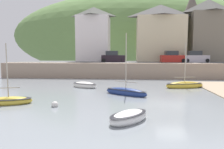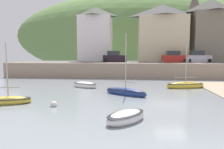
{
  "view_description": "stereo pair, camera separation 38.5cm",
  "coord_description": "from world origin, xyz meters",
  "px_view_note": "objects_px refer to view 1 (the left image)",
  "views": [
    {
      "loc": [
        -3.58,
        -17.49,
        4.19
      ],
      "look_at": [
        -5.23,
        4.59,
        1.86
      ],
      "focal_mm": 34.71,
      "sensor_mm": 36.0,
      "label": 1
    },
    {
      "loc": [
        -3.2,
        -17.46,
        4.19
      ],
      "look_at": [
        -5.23,
        4.59,
        1.86
      ],
      "focal_mm": 34.71,
      "sensor_mm": 36.0,
      "label": 2
    }
  ],
  "objects_px": {
    "waterfront_building_centre": "(160,33)",
    "sailboat_white_hull": "(129,117)",
    "church_with_spire": "(191,26)",
    "mooring_buoy": "(55,105)",
    "waterfront_building_right": "(208,30)",
    "sailboat_far_left": "(184,85)",
    "parked_car_end_of_row": "(196,58)",
    "sailboat_nearest_shore": "(9,101)",
    "parked_car_by_wall": "(172,57)",
    "sailboat_tall_mast": "(84,85)",
    "waterfront_building_left": "(94,34)",
    "parked_car_near_slipway": "(113,57)",
    "rowboat_small_beached": "(126,92)"
  },
  "relations": [
    {
      "from": "waterfront_building_centre",
      "to": "mooring_buoy",
      "type": "bearing_deg",
      "value": -113.53
    },
    {
      "from": "sailboat_tall_mast",
      "to": "parked_car_by_wall",
      "type": "relative_size",
      "value": 0.82
    },
    {
      "from": "parked_car_end_of_row",
      "to": "mooring_buoy",
      "type": "relative_size",
      "value": 8.03
    },
    {
      "from": "church_with_spire",
      "to": "parked_car_by_wall",
      "type": "relative_size",
      "value": 3.31
    },
    {
      "from": "sailboat_nearest_shore",
      "to": "waterfront_building_centre",
      "type": "bearing_deg",
      "value": 43.4
    },
    {
      "from": "church_with_spire",
      "to": "parked_car_end_of_row",
      "type": "xyz_separation_m",
      "value": [
        -1.39,
        -8.5,
        -6.34
      ]
    },
    {
      "from": "sailboat_far_left",
      "to": "sailboat_white_hull",
      "type": "bearing_deg",
      "value": -131.09
    },
    {
      "from": "sailboat_far_left",
      "to": "church_with_spire",
      "type": "bearing_deg",
      "value": 59.1
    },
    {
      "from": "sailboat_tall_mast",
      "to": "parked_car_near_slipway",
      "type": "bearing_deg",
      "value": 103.28
    },
    {
      "from": "church_with_spire",
      "to": "parked_car_near_slipway",
      "type": "distance_m",
      "value": 18.86
    },
    {
      "from": "sailboat_tall_mast",
      "to": "mooring_buoy",
      "type": "distance_m",
      "value": 9.05
    },
    {
      "from": "sailboat_tall_mast",
      "to": "rowboat_small_beached",
      "type": "bearing_deg",
      "value": -16.08
    },
    {
      "from": "sailboat_nearest_shore",
      "to": "parked_car_by_wall",
      "type": "distance_m",
      "value": 27.91
    },
    {
      "from": "waterfront_building_centre",
      "to": "sailboat_white_hull",
      "type": "xyz_separation_m",
      "value": [
        -6.05,
        -29.98,
        -7.56
      ]
    },
    {
      "from": "waterfront_building_left",
      "to": "mooring_buoy",
      "type": "bearing_deg",
      "value": -87.43
    },
    {
      "from": "church_with_spire",
      "to": "waterfront_building_left",
      "type": "bearing_deg",
      "value": -168.55
    },
    {
      "from": "waterfront_building_left",
      "to": "parked_car_end_of_row",
      "type": "distance_m",
      "value": 19.43
    },
    {
      "from": "waterfront_building_right",
      "to": "rowboat_small_beached",
      "type": "height_order",
      "value": "waterfront_building_right"
    },
    {
      "from": "sailboat_nearest_shore",
      "to": "parked_car_end_of_row",
      "type": "bearing_deg",
      "value": 30.06
    },
    {
      "from": "rowboat_small_beached",
      "to": "parked_car_end_of_row",
      "type": "distance_m",
      "value": 21.21
    },
    {
      "from": "sailboat_tall_mast",
      "to": "waterfront_building_centre",
      "type": "bearing_deg",
      "value": 81.62
    },
    {
      "from": "waterfront_building_right",
      "to": "rowboat_small_beached",
      "type": "bearing_deg",
      "value": -124.65
    },
    {
      "from": "waterfront_building_centre",
      "to": "sailboat_white_hull",
      "type": "bearing_deg",
      "value": -101.41
    },
    {
      "from": "sailboat_nearest_shore",
      "to": "parked_car_by_wall",
      "type": "height_order",
      "value": "sailboat_nearest_shore"
    },
    {
      "from": "waterfront_building_right",
      "to": "sailboat_nearest_shore",
      "type": "relative_size",
      "value": 2.29
    },
    {
      "from": "waterfront_building_right",
      "to": "waterfront_building_centre",
      "type": "bearing_deg",
      "value": 180.0
    },
    {
      "from": "church_with_spire",
      "to": "sailboat_white_hull",
      "type": "xyz_separation_m",
      "value": [
        -12.91,
        -33.98,
        -9.28
      ]
    },
    {
      "from": "mooring_buoy",
      "to": "sailboat_tall_mast",
      "type": "bearing_deg",
      "value": 87.03
    },
    {
      "from": "waterfront_building_centre",
      "to": "sailboat_nearest_shore",
      "type": "distance_m",
      "value": 31.51
    },
    {
      "from": "sailboat_far_left",
      "to": "parked_car_end_of_row",
      "type": "height_order",
      "value": "sailboat_far_left"
    },
    {
      "from": "sailboat_nearest_shore",
      "to": "parked_car_end_of_row",
      "type": "xyz_separation_m",
      "value": [
        21.16,
        21.76,
        2.95
      ]
    },
    {
      "from": "church_with_spire",
      "to": "mooring_buoy",
      "type": "bearing_deg",
      "value": -121.02
    },
    {
      "from": "waterfront_building_right",
      "to": "church_with_spire",
      "type": "bearing_deg",
      "value": 116.24
    },
    {
      "from": "church_with_spire",
      "to": "sailboat_far_left",
      "type": "bearing_deg",
      "value": -106.77
    },
    {
      "from": "sailboat_tall_mast",
      "to": "waterfront_building_right",
      "type": "bearing_deg",
      "value": 65.44
    },
    {
      "from": "waterfront_building_left",
      "to": "parked_car_near_slipway",
      "type": "height_order",
      "value": "waterfront_building_left"
    },
    {
      "from": "sailboat_nearest_shore",
      "to": "rowboat_small_beached",
      "type": "xyz_separation_m",
      "value": [
        9.38,
        4.36,
        0.05
      ]
    },
    {
      "from": "mooring_buoy",
      "to": "church_with_spire",
      "type": "bearing_deg",
      "value": 58.98
    },
    {
      "from": "waterfront_building_left",
      "to": "sailboat_far_left",
      "type": "bearing_deg",
      "value": -51.95
    },
    {
      "from": "waterfront_building_centre",
      "to": "parked_car_end_of_row",
      "type": "distance_m",
      "value": 8.46
    },
    {
      "from": "sailboat_tall_mast",
      "to": "parked_car_near_slipway",
      "type": "height_order",
      "value": "parked_car_near_slipway"
    },
    {
      "from": "rowboat_small_beached",
      "to": "parked_car_by_wall",
      "type": "height_order",
      "value": "rowboat_small_beached"
    },
    {
      "from": "sailboat_far_left",
      "to": "waterfront_building_left",
      "type": "bearing_deg",
      "value": 113.92
    },
    {
      "from": "parked_car_by_wall",
      "to": "mooring_buoy",
      "type": "xyz_separation_m",
      "value": [
        -13.22,
        -22.33,
        -3.05
      ]
    },
    {
      "from": "mooring_buoy",
      "to": "sailboat_white_hull",
      "type": "bearing_deg",
      "value": -29.24
    },
    {
      "from": "rowboat_small_beached",
      "to": "parked_car_near_slipway",
      "type": "distance_m",
      "value": 17.81
    },
    {
      "from": "sailboat_far_left",
      "to": "sailboat_white_hull",
      "type": "xyz_separation_m",
      "value": [
        -6.55,
        -12.88,
        -0.04
      ]
    },
    {
      "from": "waterfront_building_centre",
      "to": "waterfront_building_right",
      "type": "distance_m",
      "value": 8.84
    },
    {
      "from": "parked_car_end_of_row",
      "to": "church_with_spire",
      "type": "bearing_deg",
      "value": 78.74
    },
    {
      "from": "waterfront_building_centre",
      "to": "church_with_spire",
      "type": "distance_m",
      "value": 8.12
    }
  ]
}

